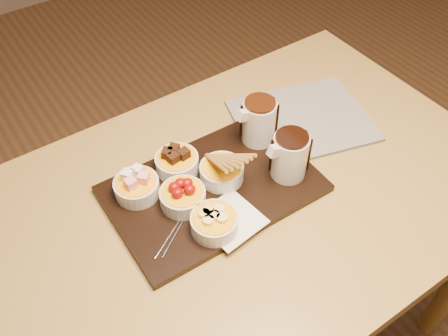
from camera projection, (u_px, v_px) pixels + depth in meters
ground at (240, 333)px, 1.69m from camera, size 5.00×5.00×0.00m
dining_table at (247, 217)px, 1.21m from camera, size 1.20×0.80×0.75m
serving_board at (213, 189)px, 1.13m from camera, size 0.47×0.31×0.02m
napkin at (230, 220)px, 1.06m from camera, size 0.13×0.13×0.00m
bowl_marshmallows at (137, 187)px, 1.09m from camera, size 0.10×0.10×0.04m
bowl_cake at (177, 163)px, 1.14m from camera, size 0.10×0.10×0.04m
bowl_strawberries at (183, 197)px, 1.07m from camera, size 0.10×0.10×0.04m
bowl_biscotti at (222, 172)px, 1.12m from camera, size 0.10×0.10×0.04m
bowl_bananas at (214, 223)px, 1.03m from camera, size 0.10×0.10×0.04m
pitcher_dark_chocolate at (290, 156)px, 1.11m from camera, size 0.08×0.08×0.11m
pitcher_milk_chocolate at (259, 122)px, 1.18m from camera, size 0.08×0.08×0.11m
fondue_skewers at (185, 212)px, 1.07m from camera, size 0.16×0.24×0.01m
newspaper at (302, 120)px, 1.29m from camera, size 0.39×0.35×0.01m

